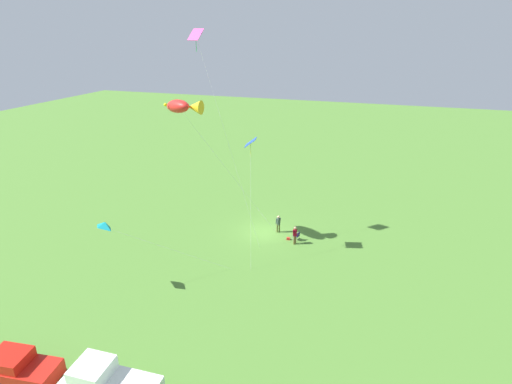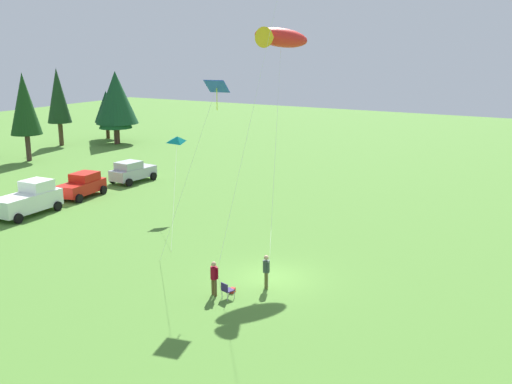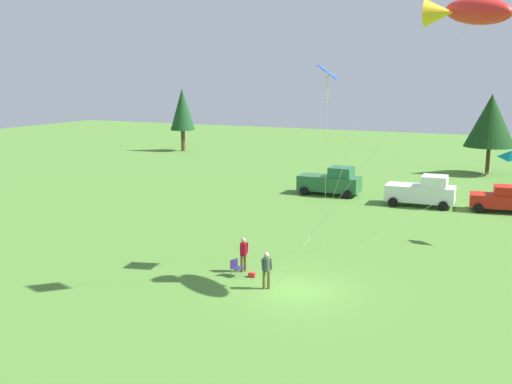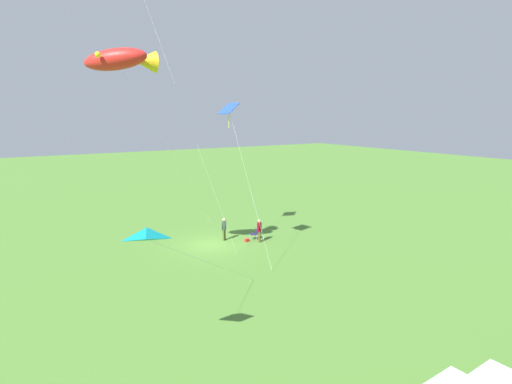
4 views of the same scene
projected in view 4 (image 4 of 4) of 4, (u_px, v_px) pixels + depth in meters
The scene contains 8 objects.
ground_plane at pixel (211, 245), 29.32m from camera, with size 160.00×160.00×0.00m, color #4D7F30.
person_kite_flyer at pixel (224, 227), 30.14m from camera, with size 0.52×0.48×1.74m.
folding_chair at pixel (255, 233), 30.48m from camera, with size 0.61×0.61×0.82m.
person_spectator at pixel (259, 229), 29.74m from camera, with size 0.44×0.52×1.74m.
backpack_on_grass at pixel (247, 240), 30.00m from camera, with size 0.32×0.22×0.22m, color red.
kite_large_fish at pixel (123, 60), 21.18m from camera, with size 9.61×5.01×12.99m.
kite_delta_teal at pixel (147, 234), 14.04m from camera, with size 8.27×5.64×5.59m.
kite_diamond_blue at pixel (230, 112), 24.59m from camera, with size 1.65×3.96×10.11m.
Camera 4 is at (12.07, 25.55, 9.33)m, focal length 28.00 mm.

